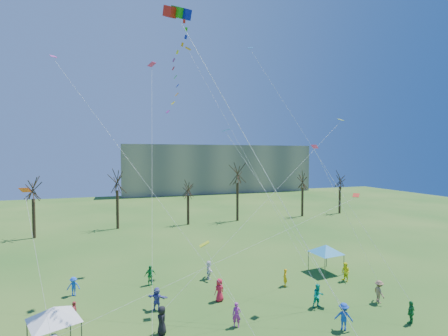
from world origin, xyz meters
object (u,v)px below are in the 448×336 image
object	(u,v)px
distant_building	(218,169)
canopy_tent_blue	(326,249)
big_box_kite	(182,67)
canopy_tent_white	(54,314)

from	to	relation	value
distant_building	canopy_tent_blue	distance (m)	71.71
distant_building	big_box_kite	bearing A→B (deg)	-109.06
distant_building	big_box_kite	distance (m)	80.45
distant_building	big_box_kite	xyz separation A→B (m)	(-26.05, -75.40, 10.45)
big_box_kite	canopy_tent_white	world-z (taller)	big_box_kite
canopy_tent_white	big_box_kite	bearing A→B (deg)	7.72
canopy_tent_blue	distant_building	bearing A→B (deg)	81.56
big_box_kite	canopy_tent_white	size ratio (longest dim) A/B	6.84
big_box_kite	canopy_tent_blue	bearing A→B (deg)	16.63
canopy_tent_white	canopy_tent_blue	xyz separation A→B (m)	(23.58, 5.73, 0.00)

